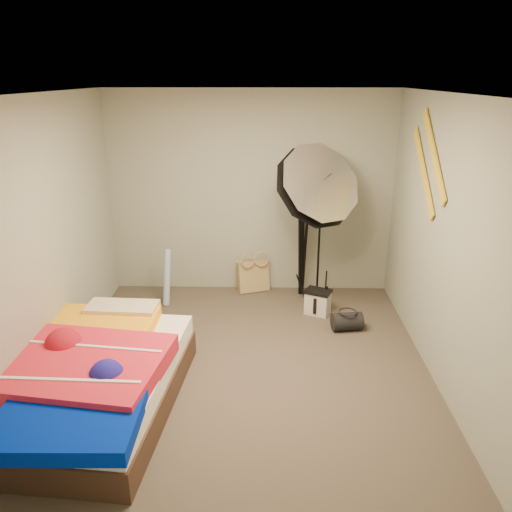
{
  "coord_description": "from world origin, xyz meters",
  "views": [
    {
      "loc": [
        0.21,
        -4.03,
        2.64
      ],
      "look_at": [
        0.1,
        0.6,
        0.95
      ],
      "focal_mm": 35.0,
      "sensor_mm": 36.0,
      "label": 1
    }
  ],
  "objects_px": {
    "tote_bag": "(253,276)",
    "photo_umbrella": "(315,188)",
    "camera_case": "(318,303)",
    "wrapping_roll": "(167,277)",
    "duffel_bag": "(347,321)",
    "camera_tripod": "(303,233)",
    "bed": "(90,379)"
  },
  "relations": [
    {
      "from": "tote_bag",
      "to": "photo_umbrella",
      "type": "bearing_deg",
      "value": -56.9
    },
    {
      "from": "tote_bag",
      "to": "camera_case",
      "type": "distance_m",
      "value": 1.01
    },
    {
      "from": "wrapping_roll",
      "to": "photo_umbrella",
      "type": "height_order",
      "value": "photo_umbrella"
    },
    {
      "from": "tote_bag",
      "to": "camera_case",
      "type": "height_order",
      "value": "tote_bag"
    },
    {
      "from": "duffel_bag",
      "to": "photo_umbrella",
      "type": "relative_size",
      "value": 0.16
    },
    {
      "from": "photo_umbrella",
      "to": "camera_tripod",
      "type": "relative_size",
      "value": 1.45
    },
    {
      "from": "camera_case",
      "to": "duffel_bag",
      "type": "height_order",
      "value": "camera_case"
    },
    {
      "from": "tote_bag",
      "to": "camera_tripod",
      "type": "xyz_separation_m",
      "value": [
        0.61,
        -0.08,
        0.61
      ]
    },
    {
      "from": "wrapping_roll",
      "to": "photo_umbrella",
      "type": "relative_size",
      "value": 0.33
    },
    {
      "from": "bed",
      "to": "camera_tripod",
      "type": "relative_size",
      "value": 1.5
    },
    {
      "from": "tote_bag",
      "to": "bed",
      "type": "distance_m",
      "value": 2.77
    },
    {
      "from": "tote_bag",
      "to": "camera_tripod",
      "type": "relative_size",
      "value": 0.28
    },
    {
      "from": "photo_umbrella",
      "to": "bed",
      "type": "bearing_deg",
      "value": -135.76
    },
    {
      "from": "camera_tripod",
      "to": "camera_case",
      "type": "bearing_deg",
      "value": -74.05
    },
    {
      "from": "camera_case",
      "to": "bed",
      "type": "height_order",
      "value": "bed"
    },
    {
      "from": "tote_bag",
      "to": "duffel_bag",
      "type": "xyz_separation_m",
      "value": [
        1.06,
        -1.04,
        -0.1
      ]
    },
    {
      "from": "photo_umbrella",
      "to": "wrapping_roll",
      "type": "bearing_deg",
      "value": 175.82
    },
    {
      "from": "duffel_bag",
      "to": "camera_tripod",
      "type": "distance_m",
      "value": 1.27
    },
    {
      "from": "wrapping_roll",
      "to": "duffel_bag",
      "type": "distance_m",
      "value": 2.19
    },
    {
      "from": "camera_case",
      "to": "bed",
      "type": "xyz_separation_m",
      "value": [
        -2.05,
        -1.81,
        0.15
      ]
    },
    {
      "from": "tote_bag",
      "to": "bed",
      "type": "height_order",
      "value": "bed"
    },
    {
      "from": "tote_bag",
      "to": "photo_umbrella",
      "type": "relative_size",
      "value": 0.19
    },
    {
      "from": "duffel_bag",
      "to": "wrapping_roll",
      "type": "bearing_deg",
      "value": 155.03
    },
    {
      "from": "photo_umbrella",
      "to": "camera_tripod",
      "type": "bearing_deg",
      "value": 100.36
    },
    {
      "from": "tote_bag",
      "to": "photo_umbrella",
      "type": "height_order",
      "value": "photo_umbrella"
    },
    {
      "from": "bed",
      "to": "tote_bag",
      "type": "bearing_deg",
      "value": 62.52
    },
    {
      "from": "tote_bag",
      "to": "duffel_bag",
      "type": "relative_size",
      "value": 1.21
    },
    {
      "from": "wrapping_roll",
      "to": "duffel_bag",
      "type": "height_order",
      "value": "wrapping_roll"
    },
    {
      "from": "bed",
      "to": "photo_umbrella",
      "type": "xyz_separation_m",
      "value": [
        1.97,
        1.92,
        1.19
      ]
    },
    {
      "from": "tote_bag",
      "to": "camera_tripod",
      "type": "height_order",
      "value": "camera_tripod"
    },
    {
      "from": "bed",
      "to": "duffel_bag",
      "type": "bearing_deg",
      "value": 31.29
    },
    {
      "from": "duffel_bag",
      "to": "camera_case",
      "type": "bearing_deg",
      "value": 117.66
    }
  ]
}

